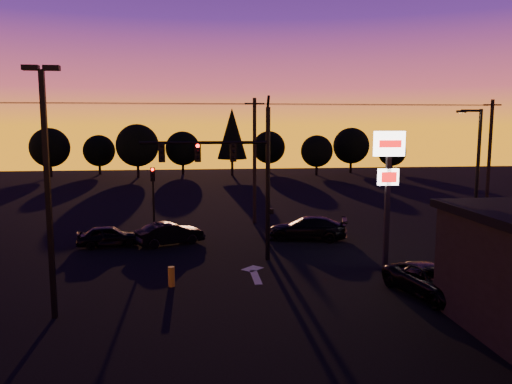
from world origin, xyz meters
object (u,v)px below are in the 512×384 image
Objects in this scene: secondary_signal at (153,190)px; streetlight at (476,172)px; pylon_sign at (388,170)px; car_right at (307,228)px; car_left at (109,236)px; suv_parked at (432,281)px; car_mid at (170,234)px; bollard at (171,277)px; parking_lot_light at (47,176)px; traffic_signal_mast at (237,167)px.

streetlight reaches higher than secondary_signal.
pylon_sign is 1.38× the size of car_right.
streetlight is 21.73m from car_left.
car_left is at bearing 155.47° from pylon_sign.
suv_parked is (12.46, -13.97, -2.23)m from secondary_signal.
car_mid reaches higher than car_left.
secondary_signal reaches higher than car_left.
secondary_signal is 0.64× the size of pylon_sign.
streetlight is 1.75× the size of suv_parked.
suv_parked is at bearing -83.37° from pylon_sign.
car_mid reaches higher than suv_parked.
parking_lot_light is at bearing -142.67° from bollard.
streetlight is (18.91, -5.99, 1.56)m from secondary_signal.
traffic_signal_mast is 9.71× the size of bollard.
traffic_signal_mast is at bearing -161.70° from car_mid.
secondary_signal reaches higher than car_mid.
streetlight is at bearing 87.88° from car_right.
streetlight reaches higher than pylon_sign.
traffic_signal_mast is 1.26× the size of pylon_sign.
streetlight is at bearing 21.65° from parking_lot_light.
bollard is at bearing 37.33° from parking_lot_light.
bollard is at bearing -81.79° from secondary_signal.
pylon_sign is at bearing 82.72° from suv_parked.
car_mid is 0.88× the size of suv_parked.
car_right is (12.12, 11.41, -4.55)m from parking_lot_light.
parking_lot_light is 23.05m from streetlight.
parking_lot_light is at bearing 168.08° from suv_parked.
streetlight is at bearing -17.56° from secondary_signal.
suv_parked is at bearing -40.57° from traffic_signal_mast.
parking_lot_light reaches higher than streetlight.
parking_lot_light is 15.67m from suv_parked.
parking_lot_light is 2.27× the size of car_mid.
traffic_signal_mast reaches higher than car_right.
secondary_signal is at bearing 123.19° from traffic_signal_mast.
bollard is 0.22× the size of car_mid.
suv_parked reaches higher than bollard.
parking_lot_light is 2.50× the size of car_left.
suv_parked is (0.46, -3.98, -4.28)m from pylon_sign.
pylon_sign is at bearing -121.71° from car_left.
secondary_signal is 0.88× the size of car_right.
parking_lot_light is 11.98m from car_left.
streetlight is (21.41, 8.50, -0.85)m from parking_lot_light.
suv_parked is (14.96, 0.52, -4.63)m from parking_lot_light.
parking_lot_light is at bearing 137.72° from car_mid.
pylon_sign is 1.69× the size of car_mid.
car_mid is at bearing -96.35° from car_left.
bollard is (-10.36, -1.34, -4.47)m from pylon_sign.
streetlight is 1.98× the size of car_mid.
pylon_sign reaches higher than car_right.
parking_lot_light is 10.34× the size of bollard.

